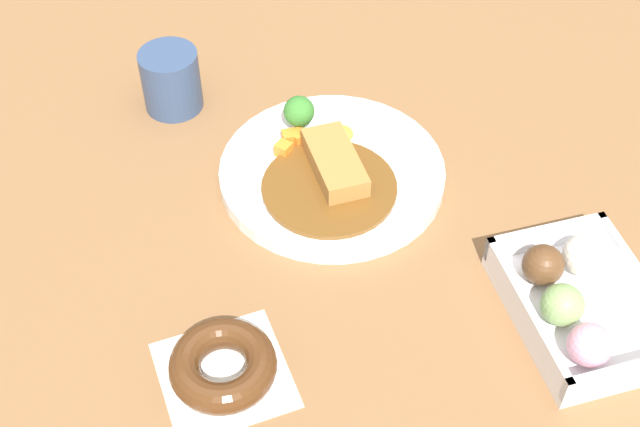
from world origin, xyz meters
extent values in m
plane|color=brown|center=(0.00, 0.00, 0.00)|extent=(1.60, 1.60, 0.00)
cylinder|color=white|center=(-0.07, -0.01, 0.01)|extent=(0.26, 0.26, 0.02)
cylinder|color=brown|center=(-0.04, -0.02, 0.02)|extent=(0.16, 0.16, 0.01)
cube|color=#A87538|center=(-0.06, -0.01, 0.04)|extent=(0.11, 0.05, 0.02)
cylinder|color=white|center=(-0.11, 0.02, 0.02)|extent=(0.06, 0.06, 0.00)
ellipsoid|color=yellow|center=(-0.11, 0.02, 0.03)|extent=(0.03, 0.03, 0.02)
cylinder|color=#8CB766|center=(-0.15, -0.03, 0.03)|extent=(0.01, 0.01, 0.02)
sphere|color=#387A2D|center=(-0.15, -0.03, 0.05)|extent=(0.04, 0.04, 0.04)
cube|color=orange|center=(-0.13, -0.03, 0.02)|extent=(0.02, 0.02, 0.01)
cube|color=orange|center=(-0.11, -0.05, 0.03)|extent=(0.02, 0.02, 0.02)
cube|color=orange|center=(-0.13, -0.04, 0.03)|extent=(0.02, 0.02, 0.02)
cube|color=orange|center=(-0.13, -0.03, 0.03)|extent=(0.02, 0.02, 0.02)
cube|color=white|center=(0.19, 0.18, 0.01)|extent=(0.19, 0.14, 0.01)
cube|color=white|center=(0.10, 0.18, 0.03)|extent=(0.01, 0.14, 0.03)
cube|color=white|center=(0.28, 0.18, 0.03)|extent=(0.01, 0.14, 0.03)
cube|color=white|center=(0.19, 0.12, 0.03)|extent=(0.19, 0.01, 0.03)
sphere|color=brown|center=(0.14, 0.16, 0.03)|extent=(0.04, 0.04, 0.04)
sphere|color=#84A860|center=(0.19, 0.15, 0.03)|extent=(0.04, 0.04, 0.04)
sphere|color=pink|center=(0.24, 0.16, 0.03)|extent=(0.04, 0.04, 0.04)
sphere|color=silver|center=(0.14, 0.20, 0.03)|extent=(0.04, 0.04, 0.04)
cube|color=white|center=(0.16, -0.18, 0.00)|extent=(0.13, 0.13, 0.00)
torus|color=#4C2B14|center=(0.16, -0.18, 0.02)|extent=(0.10, 0.10, 0.03)
cylinder|color=#33476B|center=(-0.26, -0.16, 0.04)|extent=(0.07, 0.07, 0.08)
camera|label=1|loc=(0.63, -0.22, 0.73)|focal=49.01mm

